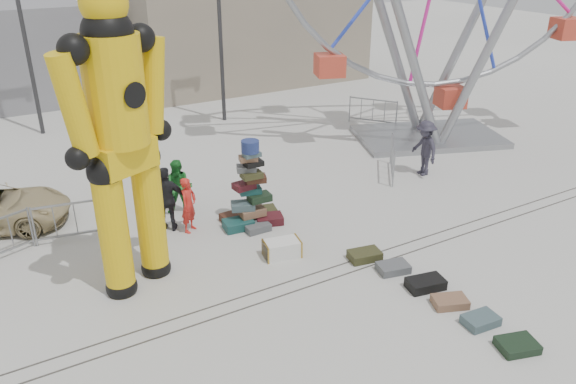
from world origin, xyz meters
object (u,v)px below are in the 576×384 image
crash_test_dummy (121,134)px  pedestrian_red (189,205)px  suitcase_tower (251,201)px  barricade_dummy_c (76,221)px  pedestrian_grey (425,148)px  barricade_wheel_back (373,112)px  steamer_trunk (282,249)px  lamp_post_right (221,10)px  barricade_wheel_front (392,159)px  lamp_post_left (24,16)px  pedestrian_green (179,187)px  pedestrian_black (167,200)px

crash_test_dummy → pedestrian_red: size_ratio=4.43×
suitcase_tower → pedestrian_red: (-1.61, 0.42, 0.09)m
barricade_dummy_c → pedestrian_grey: (10.73, -1.15, 0.37)m
barricade_dummy_c → barricade_wheel_back: (12.61, 3.94, 0.00)m
steamer_trunk → pedestrian_red: (-1.48, 2.36, 0.55)m
lamp_post_right → suitcase_tower: lamp_post_right is taller
suitcase_tower → barricade_wheel_front: 5.57m
barricade_wheel_front → pedestrian_red: pedestrian_red is taller
crash_test_dummy → barricade_wheel_back: 13.87m
lamp_post_left → crash_test_dummy: (0.18, -12.29, -0.93)m
lamp_post_right → crash_test_dummy: lamp_post_right is taller
pedestrian_grey → pedestrian_green: bearing=-90.3°
lamp_post_right → pedestrian_red: (-4.93, -8.57, -3.72)m
crash_test_dummy → pedestrian_green: (2.03, 2.82, -2.75)m
steamer_trunk → pedestrian_grey: bearing=29.4°
steamer_trunk → pedestrian_grey: 6.96m
suitcase_tower → pedestrian_grey: suitcase_tower is taller
lamp_post_right → pedestrian_green: (-4.78, -7.47, -3.68)m
lamp_post_right → barricade_dummy_c: (-7.62, -7.59, -3.93)m
lamp_post_left → pedestrian_grey: bearing=-46.7°
crash_test_dummy → barricade_wheel_front: size_ratio=3.37×
barricade_dummy_c → barricade_wheel_front: 9.86m
suitcase_tower → steamer_trunk: size_ratio=2.70×
barricade_wheel_front → pedestrian_grey: (0.90, -0.48, 0.37)m
lamp_post_left → crash_test_dummy: bearing=-89.1°
pedestrian_red → pedestrian_grey: pedestrian_grey is taller
barricade_wheel_back → pedestrian_grey: 5.43m
steamer_trunk → pedestrian_grey: (6.56, 2.20, 0.71)m
barricade_dummy_c → pedestrian_grey: pedestrian_grey is taller
lamp_post_left → barricade_dummy_c: 10.38m
pedestrian_grey → pedestrian_black: bearing=-84.5°
crash_test_dummy → pedestrian_red: 3.78m
barricade_wheel_back → pedestrian_green: pedestrian_green is taller
pedestrian_red → pedestrian_grey: bearing=-40.1°
pedestrian_grey → pedestrian_red: bearing=-82.4°
barricade_dummy_c → pedestrian_black: 2.35m
crash_test_dummy → barricade_wheel_back: crash_test_dummy is taller
lamp_post_right → pedestrian_grey: bearing=-70.4°
barricade_wheel_front → lamp_post_left: bearing=79.4°
lamp_post_right → barricade_wheel_front: lamp_post_right is taller
pedestrian_grey → barricade_wheel_front: bearing=-109.2°
crash_test_dummy → barricade_wheel_back: size_ratio=3.37×
lamp_post_left → pedestrian_red: 11.40m
barricade_dummy_c → barricade_wheel_front: (9.83, -0.67, 0.00)m
pedestrian_black → pedestrian_red: bearing=173.7°
barricade_wheel_front → pedestrian_red: bearing=130.0°
lamp_post_left → crash_test_dummy: 12.33m
pedestrian_green → barricade_wheel_front: bearing=27.1°
barricade_wheel_front → pedestrian_grey: pedestrian_grey is taller
crash_test_dummy → pedestrian_grey: size_ratio=3.68×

